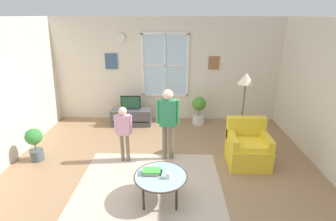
% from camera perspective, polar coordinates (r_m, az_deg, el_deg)
% --- Properties ---
extents(ground_plane, '(6.56, 6.22, 0.02)m').
position_cam_1_polar(ground_plane, '(4.85, -1.44, -14.38)').
color(ground_plane, '#9E7A56').
extents(back_wall, '(5.96, 0.17, 2.73)m').
position_cam_1_polar(back_wall, '(6.99, -0.40, 8.93)').
color(back_wall, beige).
rests_on(back_wall, ground_plane).
extents(area_rug, '(2.47, 2.09, 0.01)m').
position_cam_1_polar(area_rug, '(4.65, -4.12, -15.97)').
color(area_rug, '#C6B29E').
rests_on(area_rug, ground_plane).
extents(tv_stand, '(1.04, 0.42, 0.43)m').
position_cam_1_polar(tv_stand, '(6.92, -8.07, -1.41)').
color(tv_stand, '#4C4C51').
rests_on(tv_stand, ground_plane).
extents(television, '(0.52, 0.08, 0.37)m').
position_cam_1_polar(television, '(6.78, -8.24, 1.78)').
color(television, '#4C4C4C').
rests_on(television, tv_stand).
extents(armchair, '(0.76, 0.74, 0.87)m').
position_cam_1_polar(armchair, '(5.30, 17.16, -7.90)').
color(armchair, yellow).
rests_on(armchair, ground_plane).
extents(coffee_table, '(0.84, 0.84, 0.44)m').
position_cam_1_polar(coffee_table, '(4.11, -1.64, -14.45)').
color(coffee_table, '#99B2B7').
rests_on(coffee_table, ground_plane).
extents(book_stack, '(0.28, 0.17, 0.07)m').
position_cam_1_polar(book_stack, '(4.12, -3.64, -13.29)').
color(book_stack, tan).
rests_on(book_stack, coffee_table).
extents(cup, '(0.08, 0.08, 0.10)m').
position_cam_1_polar(cup, '(4.01, 0.09, -14.12)').
color(cup, white).
rests_on(cup, coffee_table).
extents(remote_near_books, '(0.06, 0.14, 0.02)m').
position_cam_1_polar(remote_near_books, '(4.14, -1.67, -13.52)').
color(remote_near_books, black).
rests_on(remote_near_books, coffee_table).
extents(person_green_shirt, '(0.44, 0.20, 1.46)m').
position_cam_1_polar(person_green_shirt, '(4.96, -0.03, -1.41)').
color(person_green_shirt, '#726656').
rests_on(person_green_shirt, ground_plane).
extents(person_pink_shirt, '(0.34, 0.16, 1.14)m').
position_cam_1_polar(person_pink_shirt, '(5.04, -9.76, -3.84)').
color(person_pink_shirt, '#726656').
rests_on(person_pink_shirt, ground_plane).
extents(potted_plant_by_window, '(0.37, 0.37, 0.75)m').
position_cam_1_polar(potted_plant_by_window, '(6.88, 6.81, 0.34)').
color(potted_plant_by_window, silver).
rests_on(potted_plant_by_window, ground_plane).
extents(potted_plant_corner, '(0.33, 0.33, 0.68)m').
position_cam_1_polar(potted_plant_corner, '(5.77, -27.36, -6.22)').
color(potted_plant_corner, '#4C565B').
rests_on(potted_plant_corner, ground_plane).
extents(floor_lamp, '(0.32, 0.32, 1.70)m').
position_cam_1_polar(floor_lamp, '(5.36, 16.68, 5.06)').
color(floor_lamp, black).
rests_on(floor_lamp, ground_plane).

